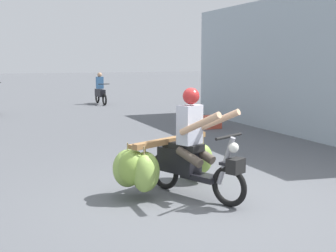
# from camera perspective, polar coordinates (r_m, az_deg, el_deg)

# --- Properties ---
(ground_plane) EXTENTS (120.00, 120.00, 0.00)m
(ground_plane) POSITION_cam_1_polar(r_m,az_deg,el_deg) (6.31, 4.81, -9.60)
(ground_plane) COLOR #56595E
(motorbike_main_loaded) EXTENTS (1.88, 1.98, 1.58)m
(motorbike_main_loaded) POSITION_cam_1_polar(r_m,az_deg,el_deg) (6.51, 0.22, -4.50)
(motorbike_main_loaded) COLOR black
(motorbike_main_loaded) RESTS_ON ground
(motorbike_distant_far_ahead) EXTENTS (0.50, 1.62, 1.40)m
(motorbike_distant_far_ahead) POSITION_cam_1_polar(r_m,az_deg,el_deg) (19.72, -8.81, 4.47)
(motorbike_distant_far_ahead) COLOR black
(motorbike_distant_far_ahead) RESTS_ON ground
(produce_crate) EXTENTS (0.56, 0.40, 0.36)m
(produce_crate) POSITION_cam_1_polar(r_m,az_deg,el_deg) (12.72, 5.51, 0.52)
(produce_crate) COLOR #CC4C38
(produce_crate) RESTS_ON ground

